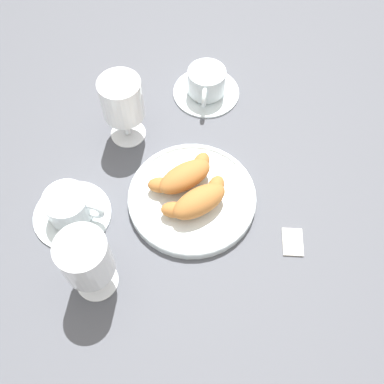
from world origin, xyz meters
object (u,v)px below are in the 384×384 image
croissant_large (198,201)px  juice_glass_left (86,259)px  pastry_plate (192,198)px  coffee_cup_far (206,85)px  coffee_cup_near (70,208)px  juice_glass_right (122,102)px  sugar_packet (293,242)px  croissant_small (184,176)px

croissant_large → juice_glass_left: (-0.20, 0.05, 0.06)m
pastry_plate → coffee_cup_far: coffee_cup_far is taller
croissant_large → coffee_cup_far: 0.28m
pastry_plate → coffee_cup_near: (-0.15, 0.14, 0.02)m
coffee_cup_near → coffee_cup_far: size_ratio=1.00×
pastry_plate → coffee_cup_near: 0.21m
coffee_cup_far → juice_glass_right: 0.20m
sugar_packet → croissant_small: bearing=62.4°
juice_glass_right → sugar_packet: (0.00, -0.37, -0.09)m
croissant_small → juice_glass_right: bearing=80.6°
pastry_plate → croissant_small: bearing=65.7°
coffee_cup_near → pastry_plate: bearing=-43.3°
croissant_large → juice_glass_left: size_ratio=0.93×
juice_glass_left → juice_glass_right: (0.25, 0.16, -0.00)m
juice_glass_right → coffee_cup_near: bearing=-166.6°
croissant_small → sugar_packet: (0.03, -0.21, -0.03)m
croissant_large → juice_glass_right: juice_glass_right is taller
juice_glass_right → sugar_packet: juice_glass_right is taller
croissant_large → juice_glass_right: bearing=76.7°
croissant_small → coffee_cup_far: 0.23m
coffee_cup_near → juice_glass_right: bearing=13.4°
croissant_large → coffee_cup_near: same height
croissant_small → juice_glass_right: 0.17m
juice_glass_left → sugar_packet: 0.34m
coffee_cup_near → juice_glass_right: 0.21m
croissant_large → sugar_packet: croissant_large is taller
coffee_cup_far → sugar_packet: coffee_cup_far is taller
croissant_large → juice_glass_right: (0.05, 0.21, 0.05)m
croissant_large → sugar_packet: 0.17m
juice_glass_left → croissant_large: bearing=-13.4°
pastry_plate → juice_glass_left: (-0.21, 0.03, 0.08)m
juice_glass_right → croissant_small: bearing=-99.4°
croissant_large → coffee_cup_near: bearing=130.6°
croissant_large → coffee_cup_far: bearing=34.6°
pastry_plate → sugar_packet: size_ratio=4.54×
pastry_plate → croissant_large: croissant_large is taller
croissant_small → coffee_cup_far: same height
coffee_cup_near → sugar_packet: 0.38m
croissant_small → juice_glass_right: (0.03, 0.16, 0.05)m
croissant_large → sugar_packet: (0.05, -0.16, -0.03)m
croissant_small → coffee_cup_near: same height
pastry_plate → croissant_small: 0.04m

